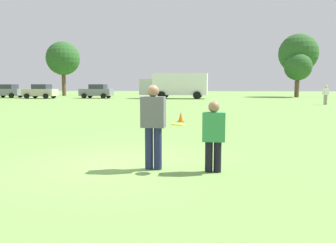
{
  "coord_description": "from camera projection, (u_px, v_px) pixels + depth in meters",
  "views": [
    {
      "loc": [
        1.83,
        -6.93,
        1.69
      ],
      "look_at": [
        0.99,
        0.23,
        0.91
      ],
      "focal_mm": 35.78,
      "sensor_mm": 36.0,
      "label": 1
    }
  ],
  "objects": [
    {
      "name": "player_thrower",
      "position": [
        153.0,
        122.0,
        6.67
      ],
      "size": [
        0.48,
        0.3,
        1.7
      ],
      "color": "#1E234C",
      "rests_on": "ground"
    },
    {
      "name": "parked_car_mid_left",
      "position": [
        40.0,
        91.0,
        43.05
      ],
      "size": [
        4.27,
        2.35,
        1.82
      ],
      "color": "#B7AD99",
      "rests_on": "ground"
    },
    {
      "name": "tree_far_east_pine",
      "position": [
        298.0,
        54.0,
        48.48
      ],
      "size": [
        5.6,
        5.6,
        9.11
      ],
      "color": "brown",
      "rests_on": "ground"
    },
    {
      "name": "traffic_cone",
      "position": [
        181.0,
        117.0,
        15.5
      ],
      "size": [
        0.32,
        0.32,
        0.48
      ],
      "color": "#D8590C",
      "rests_on": "ground"
    },
    {
      "name": "parked_car_center",
      "position": [
        97.0,
        91.0,
        43.83
      ],
      "size": [
        4.27,
        2.35,
        1.82
      ],
      "color": "slate",
      "rests_on": "ground"
    },
    {
      "name": "parked_car_near_left",
      "position": [
        7.0,
        91.0,
        45.31
      ],
      "size": [
        4.27,
        2.35,
        1.82
      ],
      "color": "slate",
      "rests_on": "ground"
    },
    {
      "name": "box_truck",
      "position": [
        175.0,
        85.0,
        42.48
      ],
      "size": [
        8.59,
        3.24,
        3.18
      ],
      "color": "white",
      "rests_on": "ground"
    },
    {
      "name": "bystander_sideline_watcher",
      "position": [
        326.0,
        94.0,
        29.12
      ],
      "size": [
        0.54,
        0.44,
        1.7
      ],
      "color": "gray",
      "rests_on": "ground"
    },
    {
      "name": "tree_east_oak",
      "position": [
        298.0,
        67.0,
        46.71
      ],
      "size": [
        3.78,
        3.78,
        6.15
      ],
      "color": "brown",
      "rests_on": "ground"
    },
    {
      "name": "tree_east_birch",
      "position": [
        63.0,
        59.0,
        53.66
      ],
      "size": [
        5.33,
        5.33,
        8.67
      ],
      "color": "brown",
      "rests_on": "ground"
    },
    {
      "name": "player_defender",
      "position": [
        213.0,
        133.0,
        6.47
      ],
      "size": [
        0.43,
        0.25,
        1.38
      ],
      "color": "black",
      "rests_on": "ground"
    },
    {
      "name": "ground_plane",
      "position": [
        122.0,
        164.0,
        7.24
      ],
      "size": [
        182.54,
        182.54,
        0.0
      ],
      "primitive_type": "plane",
      "color": "#6B9347"
    },
    {
      "name": "frisbee",
      "position": [
        178.0,
        124.0,
        6.48
      ],
      "size": [
        0.27,
        0.27,
        0.05
      ],
      "color": "yellow"
    }
  ]
}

